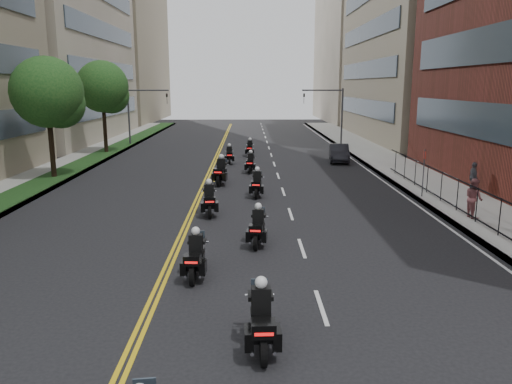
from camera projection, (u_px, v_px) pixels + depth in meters
sidewalk_right at (410, 174)px, 33.23m from camera, size 4.00×90.00×0.15m
sidewalk_left at (48, 175)px, 32.87m from camera, size 4.00×90.00×0.15m
grass_strip at (60, 174)px, 32.86m from camera, size 2.00×90.00×0.04m
building_right_far at (370, 41)px, 82.46m from camera, size 15.00×28.00×26.00m
building_left_far at (107, 41)px, 81.80m from camera, size 16.00×28.00×26.00m
iron_fence at (488, 210)px, 20.34m from camera, size 0.05×28.00×1.50m
street_trees at (9, 101)px, 25.57m from camera, size 4.40×38.40×7.98m
traffic_signal_right at (333, 108)px, 49.05m from camera, size 4.09×0.20×5.60m
traffic_signal_left at (138, 108)px, 48.76m from camera, size 4.09×0.20×5.60m
motorcycle_1 at (261, 321)px, 11.31m from camera, size 0.54×2.30×1.70m
motorcycle_2 at (196, 258)px, 15.58m from camera, size 0.52×2.17×1.60m
motorcycle_3 at (258, 229)px, 18.75m from camera, size 0.64×2.16×1.59m
motorcycle_4 at (209, 201)px, 23.04m from camera, size 0.63×2.28×1.69m
motorcycle_5 at (257, 185)px, 26.88m from camera, size 0.59×2.19×1.62m
motorcycle_6 at (221, 173)px, 30.14m from camera, size 0.73×2.48×1.83m
motorcycle_7 at (251, 164)px, 34.26m from camera, size 0.57×2.10×1.55m
motorcycle_8 at (229, 156)px, 38.11m from camera, size 0.51×2.09×1.54m
motorcycle_9 at (250, 149)px, 42.09m from camera, size 0.52×2.11×1.56m
parked_sedan at (339, 153)px, 39.13m from camera, size 1.93×4.27×1.36m
pedestrian_b at (474, 198)px, 22.02m from camera, size 0.74×0.91×1.75m
pedestrian_c at (473, 177)px, 27.15m from camera, size 0.49×1.01×1.67m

